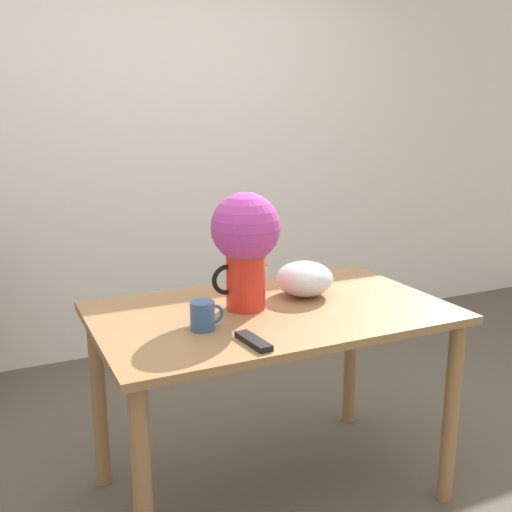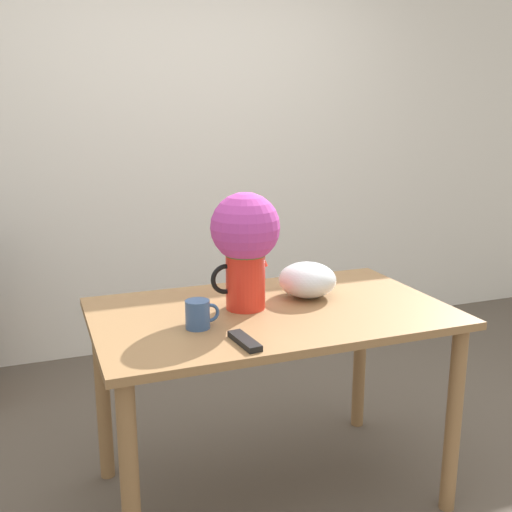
% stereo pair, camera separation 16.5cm
% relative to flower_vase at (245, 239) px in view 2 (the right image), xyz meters
% --- Properties ---
extents(ground_plane, '(12.00, 12.00, 0.00)m').
position_rel_flower_vase_xyz_m(ground_plane, '(0.15, -0.04, -1.06)').
color(ground_plane, brown).
extents(wall_back, '(8.00, 0.05, 2.60)m').
position_rel_flower_vase_xyz_m(wall_back, '(0.15, 1.70, 0.24)').
color(wall_back, silver).
rests_on(wall_back, ground_plane).
extents(table, '(1.35, 0.82, 0.79)m').
position_rel_flower_vase_xyz_m(table, '(0.09, -0.05, -0.38)').
color(table, olive).
rests_on(table, ground_plane).
extents(flower_vase, '(0.27, 0.26, 0.45)m').
position_rel_flower_vase_xyz_m(flower_vase, '(0.00, 0.00, 0.00)').
color(flower_vase, red).
rests_on(flower_vase, table).
extents(coffee_mug, '(0.12, 0.09, 0.10)m').
position_rel_flower_vase_xyz_m(coffee_mug, '(-0.23, -0.15, -0.22)').
color(coffee_mug, '#385689').
rests_on(coffee_mug, table).
extents(white_bowl, '(0.24, 0.24, 0.14)m').
position_rel_flower_vase_xyz_m(white_bowl, '(0.29, 0.05, -0.20)').
color(white_bowl, silver).
rests_on(white_bowl, table).
extents(remote_control, '(0.06, 0.18, 0.02)m').
position_rel_flower_vase_xyz_m(remote_control, '(-0.13, -0.34, -0.26)').
color(remote_control, black).
rests_on(remote_control, table).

